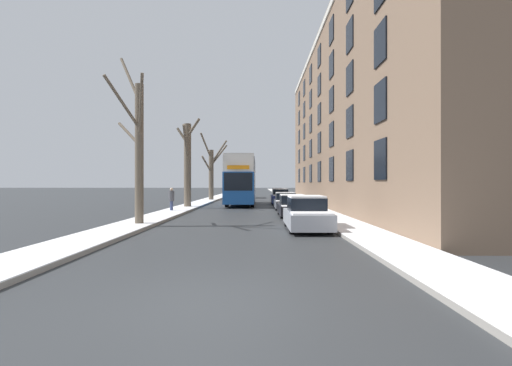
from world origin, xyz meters
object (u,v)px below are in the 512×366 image
object	(u,v)px
parked_car_2	(285,201)
parked_car_0	(306,214)
double_decker_bus	(241,178)
parked_car_3	(280,197)
bare_tree_left_1	(188,162)
bare_tree_left_2	(211,171)
pedestrian_left_sidewalk	(171,199)
parked_car_1	(293,206)
oncoming_van	(243,189)
bare_tree_left_0	(138,146)

from	to	relation	value
parked_car_2	parked_car_0	bearing A→B (deg)	-90.00
double_decker_bus	parked_car_3	size ratio (longest dim) A/B	2.31
parked_car_2	bare_tree_left_1	bearing A→B (deg)	174.03
bare_tree_left_2	double_decker_bus	world-z (taller)	bare_tree_left_2
parked_car_3	bare_tree_left_1	bearing A→B (deg)	-144.46
parked_car_0	pedestrian_left_sidewalk	distance (m)	12.20
parked_car_0	parked_car_1	distance (m)	6.20
parked_car_2	oncoming_van	world-z (taller)	oncoming_van
parked_car_0	parked_car_3	bearing A→B (deg)	90.00
bare_tree_left_2	parked_car_3	bearing A→B (deg)	-40.45
bare_tree_left_0	oncoming_van	size ratio (longest dim) A/B	1.72
parked_car_2	oncoming_van	bearing A→B (deg)	101.60
double_decker_bus	pedestrian_left_sidewalk	xyz separation A→B (m)	(-4.50, -8.53, -1.60)
parked_car_0	pedestrian_left_sidewalk	xyz separation A→B (m)	(-8.27, 8.96, 0.27)
parked_car_0	bare_tree_left_0	bearing A→B (deg)	171.99
bare_tree_left_2	pedestrian_left_sidewalk	xyz separation A→B (m)	(-0.57, -16.29, -2.56)
double_decker_bus	oncoming_van	bearing A→B (deg)	92.11
pedestrian_left_sidewalk	parked_car_3	bearing A→B (deg)	115.07
bare_tree_left_2	bare_tree_left_1	bearing A→B (deg)	-91.27
bare_tree_left_2	parked_car_1	distance (m)	20.75
bare_tree_left_2	pedestrian_left_sidewalk	size ratio (longest dim) A/B	4.53
parked_car_0	oncoming_van	bearing A→B (deg)	97.43
parked_car_1	bare_tree_left_1	bearing A→B (deg)	139.61
double_decker_bus	parked_car_2	size ratio (longest dim) A/B	2.34
double_decker_bus	pedestrian_left_sidewalk	distance (m)	9.78
bare_tree_left_0	double_decker_bus	bearing A→B (deg)	75.94
bare_tree_left_2	parked_car_0	size ratio (longest dim) A/B	1.92
bare_tree_left_1	pedestrian_left_sidewalk	bearing A→B (deg)	-94.21
oncoming_van	pedestrian_left_sidewalk	distance (m)	24.72
double_decker_bus	parked_car_0	xyz separation A→B (m)	(3.77, -17.49, -1.87)
bare_tree_left_0	pedestrian_left_sidewalk	size ratio (longest dim) A/B	4.93
bare_tree_left_1	pedestrian_left_sidewalk	size ratio (longest dim) A/B	4.15
bare_tree_left_1	parked_car_0	xyz separation A→B (m)	(7.98, -12.98, -3.12)
bare_tree_left_1	parked_car_3	size ratio (longest dim) A/B	1.64
bare_tree_left_1	pedestrian_left_sidewalk	xyz separation A→B (m)	(-0.30, -4.03, -2.85)
parked_car_0	parked_car_1	size ratio (longest dim) A/B	0.95
parked_car_0	bare_tree_left_2	bearing A→B (deg)	106.97
bare_tree_left_1	double_decker_bus	bearing A→B (deg)	46.94
bare_tree_left_2	pedestrian_left_sidewalk	bearing A→B (deg)	-92.00
bare_tree_left_0	parked_car_1	xyz separation A→B (m)	(7.87, 5.09, -3.20)
bare_tree_left_0	bare_tree_left_2	world-z (taller)	bare_tree_left_0
pedestrian_left_sidewalk	bare_tree_left_0	bearing A→B (deg)	-21.63
parked_car_1	pedestrian_left_sidewalk	bearing A→B (deg)	161.56
parked_car_2	pedestrian_left_sidewalk	distance (m)	8.87
bare_tree_left_1	parked_car_0	bearing A→B (deg)	-58.44
bare_tree_left_0	parked_car_1	distance (m)	9.91
parked_car_0	pedestrian_left_sidewalk	size ratio (longest dim) A/B	2.35
bare_tree_left_0	parked_car_3	bearing A→B (deg)	65.87
bare_tree_left_2	parked_car_2	size ratio (longest dim) A/B	1.82
oncoming_van	parked_car_1	bearing A→B (deg)	-80.89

